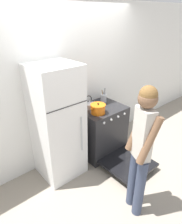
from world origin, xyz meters
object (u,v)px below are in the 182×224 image
dutch_oven_pot (98,109)px  utensil_jar (103,98)px  person (141,148)px  tea_kettle (88,104)px  stove_range (101,131)px  refrigerator (57,124)px

dutch_oven_pot → utensil_jar: size_ratio=1.08×
person → tea_kettle: bearing=8.4°
stove_range → tea_kettle: bearing=134.3°
dutch_oven_pot → tea_kettle: bearing=86.9°
tea_kettle → utensil_jar: size_ratio=0.98×
tea_kettle → utensil_jar: 0.37m
stove_range → utensil_jar: 0.59m
refrigerator → stove_range: bearing=-3.8°
stove_range → tea_kettle: 0.56m
stove_range → utensil_jar: size_ratio=5.17×
utensil_jar → person: bearing=-117.6°
dutch_oven_pot → person: 1.13m
tea_kettle → person: person is taller
refrigerator → person: bearing=-74.4°
refrigerator → utensil_jar: 1.06m
stove_range → dutch_oven_pot: (-0.18, -0.09, 0.53)m
refrigerator → dutch_oven_pot: bearing=-12.6°
dutch_oven_pot → utensil_jar: (0.38, 0.27, -0.00)m
refrigerator → person: (0.34, -1.23, 0.10)m
utensil_jar → tea_kettle: bearing=-179.0°
refrigerator → dutch_oven_pot: (0.67, -0.15, 0.09)m
tea_kettle → person: size_ratio=0.15×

